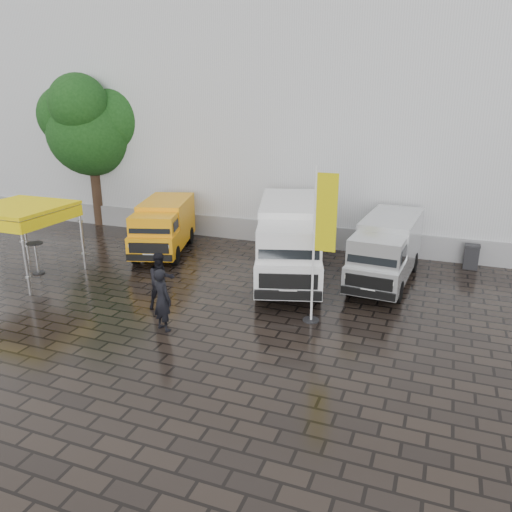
% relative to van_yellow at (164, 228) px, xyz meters
% --- Properties ---
extents(ground, '(120.00, 120.00, 0.00)m').
position_rel_van_yellow_xyz_m(ground, '(6.54, -4.87, -1.09)').
color(ground, black).
rests_on(ground, ground).
extents(exhibition_hall, '(44.00, 16.00, 12.00)m').
position_rel_van_yellow_xyz_m(exhibition_hall, '(8.54, 11.13, 4.91)').
color(exhibition_hall, silver).
rests_on(exhibition_hall, ground).
extents(hall_plinth, '(44.00, 0.15, 1.00)m').
position_rel_van_yellow_xyz_m(hall_plinth, '(8.54, 3.08, -0.59)').
color(hall_plinth, gray).
rests_on(hall_plinth, ground).
extents(van_yellow, '(3.13, 5.06, 2.18)m').
position_rel_van_yellow_xyz_m(van_yellow, '(0.00, 0.00, 0.00)').
color(van_yellow, '#FCA10D').
rests_on(van_yellow, ground).
extents(van_white, '(3.89, 6.72, 2.76)m').
position_rel_van_yellow_xyz_m(van_white, '(5.92, -1.08, 0.29)').
color(van_white, white).
rests_on(van_white, ground).
extents(van_silver, '(2.14, 5.41, 2.30)m').
position_rel_van_yellow_xyz_m(van_silver, '(9.28, -0.21, 0.06)').
color(van_silver, silver).
rests_on(van_silver, ground).
extents(canopy_tent, '(3.04, 3.04, 2.71)m').
position_rel_van_yellow_xyz_m(canopy_tent, '(-3.24, -4.43, 1.44)').
color(canopy_tent, silver).
rests_on(canopy_tent, ground).
extents(flagpole, '(0.88, 0.50, 4.66)m').
position_rel_van_yellow_xyz_m(flagpole, '(7.83, -4.35, 1.49)').
color(flagpole, black).
rests_on(flagpole, ground).
extents(tree, '(4.32, 4.34, 7.76)m').
position_rel_van_yellow_xyz_m(tree, '(-5.88, 3.30, 3.89)').
color(tree, black).
rests_on(tree, ground).
extents(cocktail_table, '(0.60, 0.60, 1.21)m').
position_rel_van_yellow_xyz_m(cocktail_table, '(-3.15, -4.01, -0.49)').
color(cocktail_table, black).
rests_on(cocktail_table, ground).
extents(wheelie_bin, '(0.58, 0.58, 0.95)m').
position_rel_van_yellow_xyz_m(wheelie_bin, '(12.26, 2.53, -0.62)').
color(wheelie_bin, black).
rests_on(wheelie_bin, ground).
extents(person_front, '(0.79, 0.66, 1.87)m').
position_rel_van_yellow_xyz_m(person_front, '(3.80, -6.45, -0.16)').
color(person_front, black).
rests_on(person_front, ground).
extents(person_tent, '(1.10, 1.12, 1.81)m').
position_rel_van_yellow_xyz_m(person_tent, '(2.93, -5.06, -0.18)').
color(person_tent, black).
rests_on(person_tent, ground).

